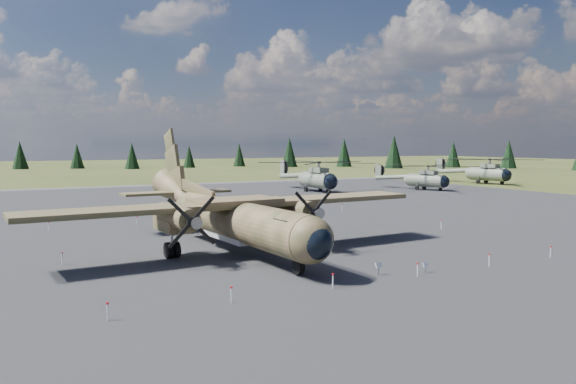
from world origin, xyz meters
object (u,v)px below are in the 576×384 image
helicopter_near (317,170)px  helicopter_mid (426,172)px  transport_plane (229,212)px  helicopter_far (488,166)px

helicopter_near → helicopter_mid: (18.52, -5.62, -0.55)m
transport_plane → helicopter_near: (32.06, 41.06, 0.73)m
helicopter_near → helicopter_far: (39.79, 0.39, -0.04)m
transport_plane → helicopter_far: (71.85, 41.44, 0.70)m
helicopter_mid → helicopter_far: (21.27, 6.01, 0.52)m
transport_plane → helicopter_mid: transport_plane is taller
helicopter_mid → helicopter_near: bearing=144.7°
helicopter_near → helicopter_far: bearing=-1.4°
helicopter_near → helicopter_mid: 19.36m
helicopter_near → helicopter_far: 39.79m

